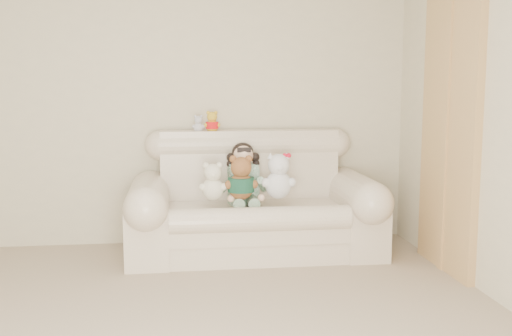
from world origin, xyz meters
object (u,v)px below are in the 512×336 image
at_px(sofa, 254,194).
at_px(brown_teddy, 241,173).
at_px(cream_teddy, 213,178).
at_px(seated_child, 243,173).
at_px(white_cat, 278,171).

bearing_deg(sofa, brown_teddy, -133.54).
xyz_separation_m(sofa, brown_teddy, (-0.13, -0.13, 0.20)).
bearing_deg(cream_teddy, brown_teddy, 0.21).
height_order(seated_child, brown_teddy, seated_child).
relative_size(sofa, white_cat, 4.70).
height_order(sofa, cream_teddy, sofa).
xyz_separation_m(seated_child, white_cat, (0.27, -0.20, 0.04)).
distance_m(brown_teddy, white_cat, 0.31).
bearing_deg(brown_teddy, white_cat, 3.01).
height_order(white_cat, cream_teddy, white_cat).
bearing_deg(sofa, seated_child, 136.78).
bearing_deg(white_cat, brown_teddy, 174.27).
xyz_separation_m(sofa, white_cat, (0.18, -0.12, 0.21)).
xyz_separation_m(sofa, cream_teddy, (-0.36, -0.13, 0.17)).
xyz_separation_m(seated_child, brown_teddy, (-0.04, -0.21, 0.03)).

